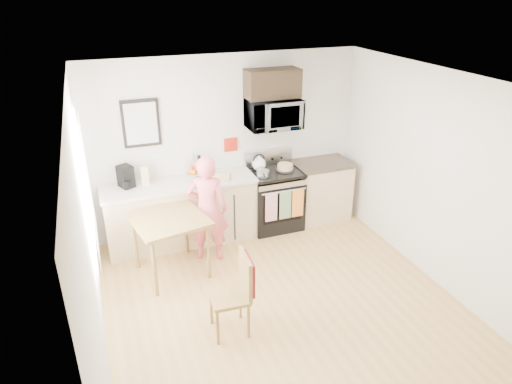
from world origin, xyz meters
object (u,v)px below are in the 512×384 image
object	(u,v)px
microwave	(273,114)
cake	(285,167)
range	(274,200)
dining_table	(169,224)
chair	(241,283)
person	(207,209)

from	to	relation	value
microwave	cake	distance (m)	0.82
range	dining_table	xyz separation A→B (m)	(-1.72, -0.71, 0.28)
range	cake	size ratio (longest dim) A/B	4.14
dining_table	chair	size ratio (longest dim) A/B	0.96
cake	person	bearing A→B (deg)	-159.73
microwave	dining_table	size ratio (longest dim) A/B	0.86
range	chair	world-z (taller)	range
chair	microwave	bearing A→B (deg)	63.48
range	cake	world-z (taller)	range
microwave	person	distance (m)	1.68
microwave	person	world-z (taller)	microwave
range	chair	size ratio (longest dim) A/B	1.25
chair	cake	bearing A→B (deg)	58.80
person	dining_table	bearing A→B (deg)	40.89
microwave	chair	xyz separation A→B (m)	(-1.22, -2.14, -1.16)
dining_table	person	bearing A→B (deg)	19.14
chair	person	bearing A→B (deg)	91.58
range	chair	bearing A→B (deg)	-120.99
range	dining_table	world-z (taller)	range
microwave	range	bearing A→B (deg)	-89.94
chair	cake	xyz separation A→B (m)	(1.37, 2.00, 0.37)
person	chair	bearing A→B (deg)	110.11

